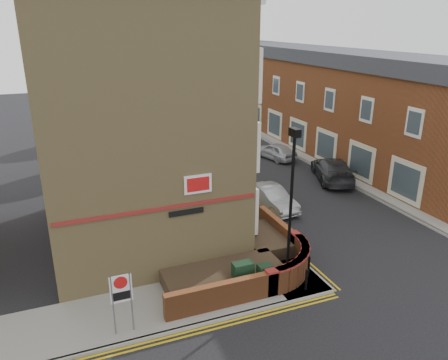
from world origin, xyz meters
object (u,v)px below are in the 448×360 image
zone_sign (121,293)px  silver_car_near (271,198)px  utility_cabinet_large (243,276)px  lamppost (291,208)px

zone_sign → silver_car_near: zone_sign is taller
utility_cabinet_large → lamppost: bearing=-3.0°
lamppost → utility_cabinet_large: (-1.90, 0.10, -2.62)m
silver_car_near → utility_cabinet_large: bearing=-131.6°
lamppost → utility_cabinet_large: 3.24m
silver_car_near → zone_sign: bearing=-147.7°
silver_car_near → lamppost: bearing=-119.3°
lamppost → silver_car_near: 8.06m
utility_cabinet_large → zone_sign: (-4.70, -0.80, 0.92)m
zone_sign → silver_car_near: size_ratio=0.56×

